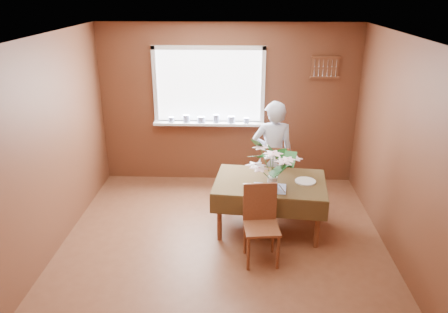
{
  "coord_description": "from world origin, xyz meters",
  "views": [
    {
      "loc": [
        0.19,
        -4.39,
        2.99
      ],
      "look_at": [
        0.0,
        0.55,
        1.05
      ],
      "focal_mm": 35.0,
      "sensor_mm": 36.0,
      "label": 1
    }
  ],
  "objects_px": {
    "chair_far": "(274,173)",
    "dining_table": "(270,187)",
    "chair_near": "(261,220)",
    "flower_bouquet": "(273,162)",
    "seated_woman": "(273,155)"
  },
  "relations": [
    {
      "from": "chair_near",
      "to": "seated_woman",
      "type": "distance_m",
      "value": 1.35
    },
    {
      "from": "chair_far",
      "to": "chair_near",
      "type": "xyz_separation_m",
      "value": [
        -0.24,
        -1.31,
        -0.01
      ]
    },
    {
      "from": "chair_near",
      "to": "dining_table",
      "type": "bearing_deg",
      "value": 71.85
    },
    {
      "from": "flower_bouquet",
      "to": "chair_far",
      "type": "bearing_deg",
      "value": 83.78
    },
    {
      "from": "chair_near",
      "to": "flower_bouquet",
      "type": "relative_size",
      "value": 1.48
    },
    {
      "from": "chair_far",
      "to": "dining_table",
      "type": "bearing_deg",
      "value": 86.65
    },
    {
      "from": "chair_near",
      "to": "flower_bouquet",
      "type": "bearing_deg",
      "value": 65.75
    },
    {
      "from": "chair_far",
      "to": "flower_bouquet",
      "type": "bearing_deg",
      "value": 89.53
    },
    {
      "from": "dining_table",
      "to": "flower_bouquet",
      "type": "xyz_separation_m",
      "value": [
        0.01,
        -0.2,
        0.42
      ]
    },
    {
      "from": "chair_far",
      "to": "seated_woman",
      "type": "distance_m",
      "value": 0.28
    },
    {
      "from": "chair_far",
      "to": "flower_bouquet",
      "type": "distance_m",
      "value": 0.99
    },
    {
      "from": "chair_near",
      "to": "flower_bouquet",
      "type": "height_order",
      "value": "flower_bouquet"
    },
    {
      "from": "seated_woman",
      "to": "flower_bouquet",
      "type": "distance_m",
      "value": 0.88
    },
    {
      "from": "chair_far",
      "to": "chair_near",
      "type": "bearing_deg",
      "value": 85.18
    },
    {
      "from": "dining_table",
      "to": "chair_near",
      "type": "bearing_deg",
      "value": -95.98
    }
  ]
}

